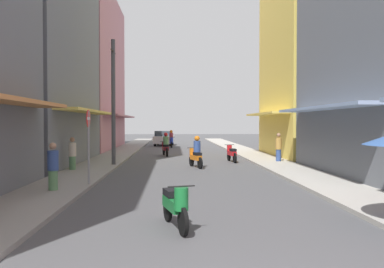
# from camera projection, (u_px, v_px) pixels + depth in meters

# --- Properties ---
(ground_plane) EXTENTS (114.22, 114.22, 0.00)m
(ground_plane) POSITION_uv_depth(u_px,v_px,m) (186.00, 159.00, 25.02)
(ground_plane) COLOR #4C4C4F
(sidewalk_left) EXTENTS (2.16, 59.92, 0.12)m
(sidewalk_left) POSITION_uv_depth(u_px,v_px,m) (111.00, 158.00, 24.80)
(sidewalk_left) COLOR gray
(sidewalk_left) RESTS_ON ground
(sidewalk_right) EXTENTS (2.16, 59.92, 0.12)m
(sidewalk_right) POSITION_uv_depth(u_px,v_px,m) (259.00, 157.00, 25.23)
(sidewalk_right) COLOR #ADA89E
(sidewalk_right) RESTS_ON ground
(building_left_mid) EXTENTS (7.05, 11.09, 17.04)m
(building_left_mid) POSITION_uv_depth(u_px,v_px,m) (21.00, 2.00, 20.99)
(building_left_mid) COLOR slate
(building_left_mid) RESTS_ON ground
(building_left_far) EXTENTS (7.05, 13.63, 12.90)m
(building_left_far) POSITION_uv_depth(u_px,v_px,m) (79.00, 73.00, 33.71)
(building_left_far) COLOR #B7727F
(building_left_far) RESTS_ON ground
(building_right_far) EXTENTS (7.05, 8.69, 12.60)m
(building_right_far) POSITION_uv_depth(u_px,v_px,m) (319.00, 60.00, 26.09)
(building_right_far) COLOR #EFD159
(building_right_far) RESTS_ON ground
(motorbike_red) EXTENTS (0.55, 1.81, 0.96)m
(motorbike_red) POSITION_uv_depth(u_px,v_px,m) (232.00, 153.00, 22.82)
(motorbike_red) COLOR black
(motorbike_red) RESTS_ON ground
(motorbike_green) EXTENTS (0.67, 1.77, 0.96)m
(motorbike_green) POSITION_uv_depth(u_px,v_px,m) (175.00, 205.00, 8.33)
(motorbike_green) COLOR black
(motorbike_green) RESTS_ON ground
(motorbike_maroon) EXTENTS (0.61, 1.79, 1.58)m
(motorbike_maroon) POSITION_uv_depth(u_px,v_px,m) (165.00, 145.00, 27.02)
(motorbike_maroon) COLOR black
(motorbike_maroon) RESTS_ON ground
(motorbike_orange) EXTENTS (0.71, 1.76, 1.58)m
(motorbike_orange) POSITION_uv_depth(u_px,v_px,m) (196.00, 153.00, 19.86)
(motorbike_orange) COLOR black
(motorbike_orange) RESTS_ON ground
(motorbike_blue) EXTENTS (0.55, 1.81, 1.58)m
(motorbike_blue) POSITION_uv_depth(u_px,v_px,m) (171.00, 140.00, 36.42)
(motorbike_blue) COLOR black
(motorbike_blue) RESTS_ON ground
(parked_car) EXTENTS (2.06, 4.22, 1.45)m
(parked_car) POSITION_uv_depth(u_px,v_px,m) (164.00, 138.00, 39.81)
(parked_car) COLOR silver
(parked_car) RESTS_ON ground
(pedestrian_foreground) EXTENTS (0.34, 0.34, 1.59)m
(pedestrian_foreground) POSITION_uv_depth(u_px,v_px,m) (53.00, 168.00, 12.46)
(pedestrian_foreground) COLOR #598C59
(pedestrian_foreground) RESTS_ON ground
(pedestrian_crossing) EXTENTS (0.34, 0.34, 1.57)m
(pedestrian_crossing) POSITION_uv_depth(u_px,v_px,m) (72.00, 155.00, 17.96)
(pedestrian_crossing) COLOR #598C59
(pedestrian_crossing) RESTS_ON ground
(pedestrian_midway) EXTENTS (0.34, 0.34, 1.66)m
(pedestrian_midway) POSITION_uv_depth(u_px,v_px,m) (279.00, 148.00, 22.02)
(pedestrian_midway) COLOR #334C8C
(pedestrian_midway) RESTS_ON ground
(utility_pole) EXTENTS (0.20, 1.20, 6.37)m
(utility_pole) POSITION_uv_depth(u_px,v_px,m) (113.00, 102.00, 20.15)
(utility_pole) COLOR #4C4C4F
(utility_pole) RESTS_ON ground
(street_sign_no_entry) EXTENTS (0.07, 0.60, 2.65)m
(street_sign_no_entry) POSITION_uv_depth(u_px,v_px,m) (88.00, 137.00, 13.75)
(street_sign_no_entry) COLOR gray
(street_sign_no_entry) RESTS_ON ground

